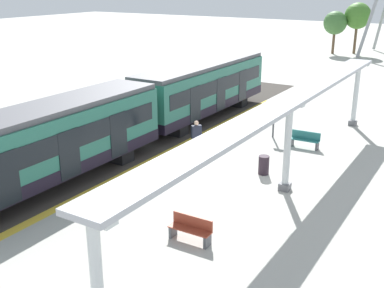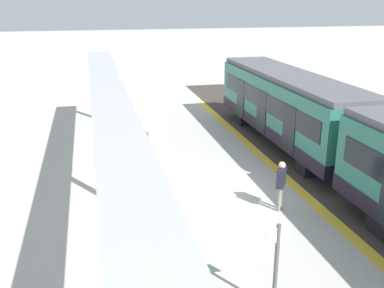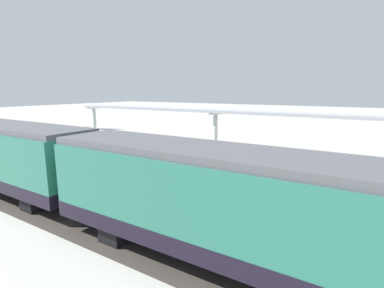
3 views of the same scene
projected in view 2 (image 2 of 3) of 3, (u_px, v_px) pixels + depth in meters
name	position (u px, v px, depth m)	size (l,w,h in m)	color
ground_plane	(205.00, 193.00, 16.25)	(176.00, 176.00, 0.00)	#AFADA4
tactile_edge_strip	(292.00, 184.00, 17.01)	(0.44, 28.83, 0.01)	gold
trackbed	(335.00, 180.00, 17.41)	(3.20, 40.83, 0.01)	#38332D
train_near_carriage	(287.00, 107.00, 21.17)	(2.65, 12.15, 3.48)	#276A58
canopy_pillar_nearest	(101.00, 89.00, 25.16)	(1.10, 0.44, 3.75)	slate
canopy_pillar_second	(113.00, 152.00, 14.79)	(1.10, 0.44, 3.75)	slate
canopy_beam	(109.00, 96.00, 14.24)	(1.20, 23.14, 0.16)	#A8AAB2
bench_near_end	(178.00, 285.00, 10.30)	(1.52, 0.50, 0.86)	#297674
bench_mid_platform	(132.00, 141.00, 20.63)	(1.51, 0.47, 0.86)	#943824
trash_bin	(162.00, 202.00, 14.52)	(0.48, 0.48, 0.86)	#2C202A
platform_info_sign	(277.00, 259.00, 9.76)	(0.56, 0.10, 2.20)	#4C4C51
passenger_waiting_near_edge	(281.00, 180.00, 14.58)	(0.48, 0.54, 1.75)	gray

